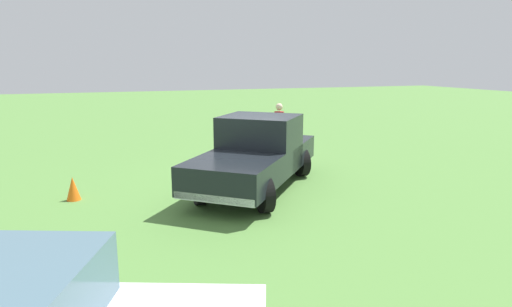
{
  "coord_description": "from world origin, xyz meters",
  "views": [
    {
      "loc": [
        -10.24,
        3.5,
        3.09
      ],
      "look_at": [
        -0.39,
        -0.06,
        0.9
      ],
      "focal_mm": 30.3,
      "sensor_mm": 36.0,
      "label": 1
    }
  ],
  "objects": [
    {
      "name": "ground_plane",
      "position": [
        0.0,
        0.0,
        0.0
      ],
      "size": [
        80.0,
        80.0,
        0.0
      ],
      "primitive_type": "plane",
      "color": "#54843D"
    },
    {
      "name": "pickup_truck",
      "position": [
        -0.29,
        -0.15,
        0.94
      ],
      "size": [
        5.02,
        4.61,
        1.81
      ],
      "rotation": [
        0.0,
        0.0,
        2.45
      ],
      "color": "black",
      "rests_on": "ground_plane"
    },
    {
      "name": "person_bystander",
      "position": [
        2.99,
        -2.11,
        1.02
      ],
      "size": [
        0.41,
        0.41,
        1.79
      ],
      "rotation": [
        0.0,
        0.0,
        3.48
      ],
      "color": "#7A6B51",
      "rests_on": "ground_plane"
    },
    {
      "name": "traffic_cone",
      "position": [
        0.15,
        4.21,
        0.28
      ],
      "size": [
        0.32,
        0.32,
        0.55
      ],
      "primitive_type": "cone",
      "color": "orange",
      "rests_on": "ground_plane"
    }
  ]
}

